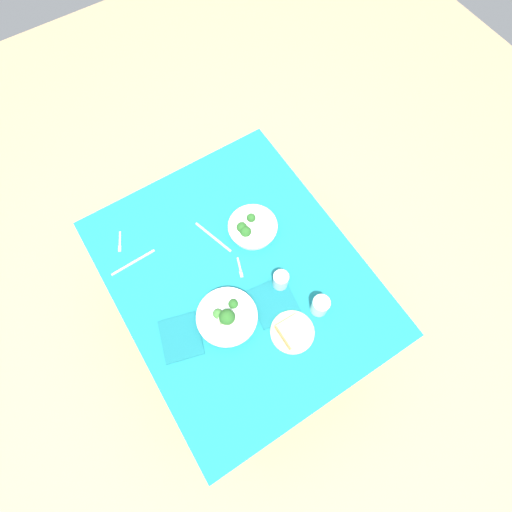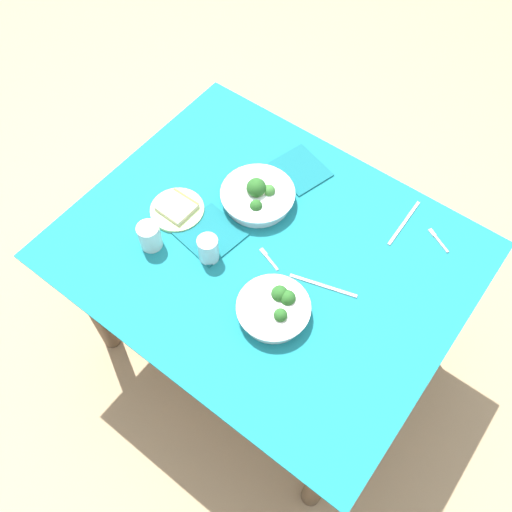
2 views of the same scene
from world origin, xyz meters
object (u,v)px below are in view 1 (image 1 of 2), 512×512
water_glass_side (320,306)px  table_knife_left (133,262)px  broccoli_bowl_near (227,317)px  bread_side_plate (292,332)px  napkin_folded_lower (181,337)px  fork_by_near_bowl (240,269)px  broccoli_bowl_far (252,228)px  fork_by_far_bowl (120,243)px  table_knife_right (214,237)px  napkin_folded_upper (274,302)px  water_glass_center (281,280)px

water_glass_side → table_knife_left: size_ratio=0.45×
broccoli_bowl_near → table_knife_left: (-0.43, -0.22, -0.03)m
bread_side_plate → napkin_folded_lower: bearing=-119.8°
fork_by_near_bowl → napkin_folded_lower: bearing=-52.2°
broccoli_bowl_far → water_glass_side: size_ratio=2.33×
broccoli_bowl_far → water_glass_side: water_glass_side is taller
water_glass_side → fork_by_far_bowl: water_glass_side is taller
fork_by_near_bowl → table_knife_right: same height
table_knife_right → bread_side_plate: bearing=-11.4°
broccoli_bowl_near → table_knife_left: 0.49m
napkin_folded_upper → bread_side_plate: bearing=-3.0°
broccoli_bowl_far → fork_by_far_bowl: (-0.26, -0.53, -0.03)m
bread_side_plate → napkin_folded_upper: size_ratio=0.99×
broccoli_bowl_far → table_knife_left: (-0.15, -0.52, -0.03)m
table_knife_right → broccoli_bowl_near: bearing=-38.5°
broccoli_bowl_far → water_glass_center: size_ratio=2.33×
broccoli_bowl_near → water_glass_side: broccoli_bowl_near is taller
table_knife_right → napkin_folded_upper: bearing=-8.3°
bread_side_plate → water_glass_side: (-0.02, 0.15, 0.04)m
broccoli_bowl_far → broccoli_bowl_near: broccoli_bowl_near is taller
table_knife_right → napkin_folded_lower: size_ratio=1.19×
broccoli_bowl_near → bread_side_plate: size_ratio=1.38×
fork_by_near_bowl → napkin_folded_lower: napkin_folded_lower is taller
fork_by_far_bowl → table_knife_left: bearing=30.7°
napkin_folded_lower → broccoli_bowl_near: bearing=79.8°
water_glass_side → napkin_folded_upper: 0.19m
broccoli_bowl_far → napkin_folded_upper: size_ratio=1.21×
bread_side_plate → water_glass_center: 0.22m
broccoli_bowl_far → fork_by_near_bowl: (0.13, -0.14, -0.03)m
broccoli_bowl_far → bread_side_plate: size_ratio=1.22×
water_glass_center → fork_by_near_bowl: water_glass_center is taller
broccoli_bowl_near → water_glass_side: 0.38m
napkin_folded_lower → water_glass_center: bearing=87.0°
water_glass_side → napkin_folded_upper: bearing=-131.3°
broccoli_bowl_near → water_glass_center: broccoli_bowl_near is taller
broccoli_bowl_near → napkin_folded_upper: size_ratio=1.37×
napkin_folded_upper → broccoli_bowl_near: bearing=-101.4°
water_glass_center → napkin_folded_upper: 0.09m
broccoli_bowl_far → water_glass_center: bearing=-6.8°
fork_by_near_bowl → table_knife_right: bearing=-155.7°
broccoli_bowl_near → water_glass_side: size_ratio=2.64×
napkin_folded_lower → water_glass_side: bearing=69.6°
broccoli_bowl_far → napkin_folded_lower: 0.56m
table_knife_left → table_knife_right: size_ratio=0.97×
table_knife_right → water_glass_side: bearing=4.3°
broccoli_bowl_far → table_knife_right: 0.17m
water_glass_center → table_knife_left: water_glass_center is taller
napkin_folded_upper → napkin_folded_lower: (-0.08, -0.40, 0.00)m
water_glass_center → table_knife_right: bearing=-159.8°
fork_by_near_bowl → napkin_folded_lower: 0.38m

